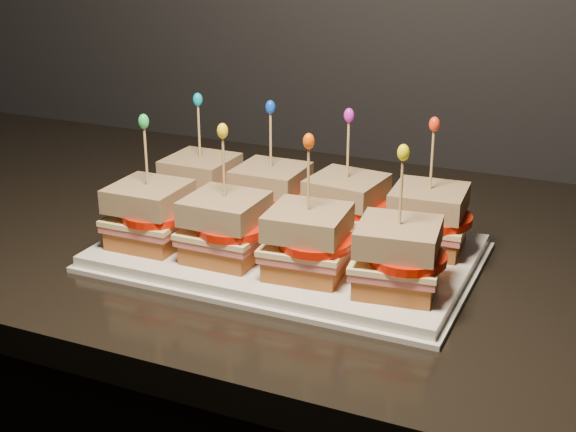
% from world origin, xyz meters
% --- Properties ---
extents(granite_slab, '(2.36, 0.70, 0.04)m').
position_xyz_m(granite_slab, '(-0.06, 1.66, 0.92)').
color(granite_slab, black).
rests_on(granite_slab, cabinet).
extents(platter, '(0.42, 0.26, 0.02)m').
position_xyz_m(platter, '(0.21, 1.57, 0.94)').
color(platter, white).
rests_on(platter, granite_slab).
extents(platter_rim, '(0.43, 0.27, 0.01)m').
position_xyz_m(platter_rim, '(0.21, 1.57, 0.94)').
color(platter_rim, white).
rests_on(platter_rim, granite_slab).
extents(sandwich_0_bread_bot, '(0.08, 0.08, 0.02)m').
position_xyz_m(sandwich_0_bread_bot, '(0.06, 1.63, 0.96)').
color(sandwich_0_bread_bot, brown).
rests_on(sandwich_0_bread_bot, platter).
extents(sandwich_0_ham, '(0.09, 0.09, 0.01)m').
position_xyz_m(sandwich_0_ham, '(0.06, 1.63, 0.98)').
color(sandwich_0_ham, '#C05256').
rests_on(sandwich_0_ham, sandwich_0_bread_bot).
extents(sandwich_0_cheese, '(0.09, 0.09, 0.01)m').
position_xyz_m(sandwich_0_cheese, '(0.06, 1.63, 0.99)').
color(sandwich_0_cheese, '#F6DA94').
rests_on(sandwich_0_cheese, sandwich_0_ham).
extents(sandwich_0_tomato, '(0.08, 0.08, 0.01)m').
position_xyz_m(sandwich_0_tomato, '(0.07, 1.63, 0.99)').
color(sandwich_0_tomato, red).
rests_on(sandwich_0_tomato, sandwich_0_cheese).
extents(sandwich_0_bread_top, '(0.08, 0.08, 0.03)m').
position_xyz_m(sandwich_0_bread_top, '(0.06, 1.63, 1.01)').
color(sandwich_0_bread_top, '#502D10').
rests_on(sandwich_0_bread_top, sandwich_0_tomato).
extents(sandwich_0_pick, '(0.00, 0.00, 0.09)m').
position_xyz_m(sandwich_0_pick, '(0.06, 1.63, 1.06)').
color(sandwich_0_pick, tan).
rests_on(sandwich_0_pick, sandwich_0_bread_top).
extents(sandwich_0_frill, '(0.01, 0.01, 0.02)m').
position_xyz_m(sandwich_0_frill, '(0.06, 1.63, 1.10)').
color(sandwich_0_frill, '#0692B5').
rests_on(sandwich_0_frill, sandwich_0_pick).
extents(sandwich_1_bread_bot, '(0.08, 0.08, 0.02)m').
position_xyz_m(sandwich_1_bread_bot, '(0.16, 1.63, 0.96)').
color(sandwich_1_bread_bot, brown).
rests_on(sandwich_1_bread_bot, platter).
extents(sandwich_1_ham, '(0.09, 0.08, 0.01)m').
position_xyz_m(sandwich_1_ham, '(0.16, 1.63, 0.98)').
color(sandwich_1_ham, '#C05256').
rests_on(sandwich_1_ham, sandwich_1_bread_bot).
extents(sandwich_1_cheese, '(0.09, 0.09, 0.01)m').
position_xyz_m(sandwich_1_cheese, '(0.16, 1.63, 0.99)').
color(sandwich_1_cheese, '#F6DA94').
rests_on(sandwich_1_cheese, sandwich_1_ham).
extents(sandwich_1_tomato, '(0.08, 0.08, 0.01)m').
position_xyz_m(sandwich_1_tomato, '(0.17, 1.63, 0.99)').
color(sandwich_1_tomato, red).
rests_on(sandwich_1_tomato, sandwich_1_cheese).
extents(sandwich_1_bread_top, '(0.08, 0.08, 0.03)m').
position_xyz_m(sandwich_1_bread_top, '(0.16, 1.63, 1.01)').
color(sandwich_1_bread_top, '#502D10').
rests_on(sandwich_1_bread_top, sandwich_1_tomato).
extents(sandwich_1_pick, '(0.00, 0.00, 0.09)m').
position_xyz_m(sandwich_1_pick, '(0.16, 1.63, 1.06)').
color(sandwich_1_pick, tan).
rests_on(sandwich_1_pick, sandwich_1_bread_top).
extents(sandwich_1_frill, '(0.01, 0.01, 0.02)m').
position_xyz_m(sandwich_1_frill, '(0.16, 1.63, 1.10)').
color(sandwich_1_frill, blue).
rests_on(sandwich_1_frill, sandwich_1_pick).
extents(sandwich_2_bread_bot, '(0.09, 0.09, 0.02)m').
position_xyz_m(sandwich_2_bread_bot, '(0.26, 1.63, 0.96)').
color(sandwich_2_bread_bot, brown).
rests_on(sandwich_2_bread_bot, platter).
extents(sandwich_2_ham, '(0.10, 0.09, 0.01)m').
position_xyz_m(sandwich_2_ham, '(0.26, 1.63, 0.98)').
color(sandwich_2_ham, '#C05256').
rests_on(sandwich_2_ham, sandwich_2_bread_bot).
extents(sandwich_2_cheese, '(0.10, 0.09, 0.01)m').
position_xyz_m(sandwich_2_cheese, '(0.26, 1.63, 0.99)').
color(sandwich_2_cheese, '#F6DA94').
rests_on(sandwich_2_cheese, sandwich_2_ham).
extents(sandwich_2_tomato, '(0.08, 0.08, 0.01)m').
position_xyz_m(sandwich_2_tomato, '(0.27, 1.63, 0.99)').
color(sandwich_2_tomato, red).
rests_on(sandwich_2_tomato, sandwich_2_cheese).
extents(sandwich_2_bread_top, '(0.09, 0.09, 0.03)m').
position_xyz_m(sandwich_2_bread_top, '(0.26, 1.63, 1.01)').
color(sandwich_2_bread_top, '#502D10').
rests_on(sandwich_2_bread_top, sandwich_2_tomato).
extents(sandwich_2_pick, '(0.00, 0.00, 0.09)m').
position_xyz_m(sandwich_2_pick, '(0.26, 1.63, 1.06)').
color(sandwich_2_pick, tan).
rests_on(sandwich_2_pick, sandwich_2_bread_top).
extents(sandwich_2_frill, '(0.01, 0.01, 0.02)m').
position_xyz_m(sandwich_2_frill, '(0.26, 1.63, 1.10)').
color(sandwich_2_frill, '#C81ACA').
rests_on(sandwich_2_frill, sandwich_2_pick).
extents(sandwich_3_bread_bot, '(0.08, 0.08, 0.02)m').
position_xyz_m(sandwich_3_bread_bot, '(0.36, 1.63, 0.96)').
color(sandwich_3_bread_bot, brown).
rests_on(sandwich_3_bread_bot, platter).
extents(sandwich_3_ham, '(0.09, 0.09, 0.01)m').
position_xyz_m(sandwich_3_ham, '(0.36, 1.63, 0.98)').
color(sandwich_3_ham, '#C05256').
rests_on(sandwich_3_ham, sandwich_3_bread_bot).
extents(sandwich_3_cheese, '(0.09, 0.09, 0.01)m').
position_xyz_m(sandwich_3_cheese, '(0.36, 1.63, 0.99)').
color(sandwich_3_cheese, '#F6DA94').
rests_on(sandwich_3_cheese, sandwich_3_ham).
extents(sandwich_3_tomato, '(0.08, 0.08, 0.01)m').
position_xyz_m(sandwich_3_tomato, '(0.37, 1.63, 0.99)').
color(sandwich_3_tomato, red).
rests_on(sandwich_3_tomato, sandwich_3_cheese).
extents(sandwich_3_bread_top, '(0.09, 0.09, 0.03)m').
position_xyz_m(sandwich_3_bread_top, '(0.36, 1.63, 1.01)').
color(sandwich_3_bread_top, '#502D10').
rests_on(sandwich_3_bread_top, sandwich_3_tomato).
extents(sandwich_3_pick, '(0.00, 0.00, 0.09)m').
position_xyz_m(sandwich_3_pick, '(0.36, 1.63, 1.06)').
color(sandwich_3_pick, tan).
rests_on(sandwich_3_pick, sandwich_3_bread_top).
extents(sandwich_3_frill, '(0.01, 0.01, 0.02)m').
position_xyz_m(sandwich_3_frill, '(0.36, 1.63, 1.10)').
color(sandwich_3_frill, red).
rests_on(sandwich_3_frill, sandwich_3_pick).
extents(sandwich_4_bread_bot, '(0.08, 0.08, 0.02)m').
position_xyz_m(sandwich_4_bread_bot, '(0.06, 1.51, 0.96)').
color(sandwich_4_bread_bot, brown).
rests_on(sandwich_4_bread_bot, platter).
extents(sandwich_4_ham, '(0.09, 0.09, 0.01)m').
position_xyz_m(sandwich_4_ham, '(0.06, 1.51, 0.98)').
color(sandwich_4_ham, '#C05256').
rests_on(sandwich_4_ham, sandwich_4_bread_bot).
extents(sandwich_4_cheese, '(0.09, 0.09, 0.01)m').
position_xyz_m(sandwich_4_cheese, '(0.06, 1.51, 0.99)').
color(sandwich_4_cheese, '#F6DA94').
rests_on(sandwich_4_cheese, sandwich_4_ham).
extents(sandwich_4_tomato, '(0.08, 0.08, 0.01)m').
position_xyz_m(sandwich_4_tomato, '(0.07, 1.51, 0.99)').
color(sandwich_4_tomato, red).
rests_on(sandwich_4_tomato, sandwich_4_cheese).
extents(sandwich_4_bread_top, '(0.08, 0.08, 0.03)m').
position_xyz_m(sandwich_4_bread_top, '(0.06, 1.51, 1.01)').
color(sandwich_4_bread_top, '#502D10').
rests_on(sandwich_4_bread_top, sandwich_4_tomato).
extents(sandwich_4_pick, '(0.00, 0.00, 0.09)m').
position_xyz_m(sandwich_4_pick, '(0.06, 1.51, 1.06)').
color(sandwich_4_pick, tan).
rests_on(sandwich_4_pick, sandwich_4_bread_top).
extents(sandwich_4_frill, '(0.01, 0.01, 0.02)m').
position_xyz_m(sandwich_4_frill, '(0.06, 1.51, 1.10)').
color(sandwich_4_frill, green).
rests_on(sandwich_4_frill, sandwich_4_pick).
extents(sandwich_5_bread_bot, '(0.08, 0.08, 0.02)m').
position_xyz_m(sandwich_5_bread_bot, '(0.16, 1.51, 0.96)').
color(sandwich_5_bread_bot, brown).
rests_on(sandwich_5_bread_bot, platter).
extents(sandwich_5_ham, '(0.09, 0.08, 0.01)m').
position_xyz_m(sandwich_5_ham, '(0.16, 1.51, 0.98)').
color(sandwich_5_ham, '#C05256').
rests_on(sandwich_5_ham, sandwich_5_bread_bot).
extents(sandwich_5_cheese, '(0.09, 0.09, 0.01)m').
position_xyz_m(sandwich_5_cheese, '(0.16, 1.51, 0.99)').
color(sandwich_5_cheese, '#F6DA94').
rests_on(sandwich_5_cheese, sandwich_5_ham).
extents(sandwich_5_tomato, '(0.08, 0.08, 0.01)m').
position_xyz_m(sandwich_5_tomato, '(0.17, 1.51, 0.99)').
color(sandwich_5_tomato, red).
rests_on(sandwich_5_tomato, sandwich_5_cheese).
extents(sandwich_5_bread_top, '(0.08, 0.08, 0.03)m').
position_xyz_m(sandwich_5_bread_top, '(0.16, 1.51, 1.01)').
color(sandwich_5_bread_top, '#502D10').
rests_on(sandwich_5_bread_top, sandwich_5_tomato).
extents(sandwich_5_pick, '(0.00, 0.00, 0.09)m').
position_xyz_m(sandwich_5_pick, '(0.16, 1.51, 1.06)').
color(sandwich_5_pick, tan).
rests_on(sandwich_5_pick, sandwich_5_bread_top).
extents(sandwich_5_frill, '(0.01, 0.01, 0.02)m').
position_xyz_m(sandwich_5_frill, '(0.16, 1.51, 1.10)').
color(sandwich_5_frill, yellow).
rests_on(sandwich_5_frill, sandwich_5_pick).
extents(sandwich_6_bread_bot, '(0.09, 0.09, 0.02)m').
position_xyz_m(sandwich_6_bread_bot, '(0.26, 1.51, 0.96)').
color(sandwich_6_bread_bot, brown).
rests_on(sandwich_6_bread_bot, platter).
extents(sandwich_6_ham, '(0.09, 0.09, 0.01)m').
position_xyz_m(sandwich_6_ham, '(0.26, 1.51, 0.98)').
color(sandwich_6_ham, '#C05256').
rests_on(sandwich_6_ham, sandwich_6_bread_bot).
extents(sandwich_6_cheese, '(0.10, 0.09, 0.01)m').
position_xyz_m(sandwich_6_cheese, '(0.26, 1.51, 0.99)').
color(sandwich_6_cheese, '#F6DA94').
rests_on(sandwich_6_cheese, sandwich_6_ham).
extents(sandwich_6_tomato, '(0.08, 0.08, 0.01)m').
position_xyz_m(sandwich_6_tomato, '(0.27, 1.51, 0.99)').
color(sandwich_6_tomato, red).
rests_on(sandwich_6_tomato, sandwich_6_cheese).
extents(sandwich_6_bread_top, '(0.09, 0.09, 0.03)m').
position_xyz_m(sandwich_6_bread_top, '(0.26, 1.51, 1.01)').
color(sandwich_6_bread_top, '#502D10').
rests_on(sandwich_6_bread_top, sandwich_6_tomato).
extents(sandwich_6_pick, '(0.00, 0.00, 0.09)m').
position_xyz_m(sandwich_6_pick, '(0.26, 1.51, 1.06)').
color(sandwich_6_pick, tan).
rests_on(sandwich_6_pick, sandwich_6_bread_top).
extents(sandwich_6_frill, '(0.01, 0.01, 0.02)m').
position_xyz_m(sandwich_6_frill, '(0.26, 1.51, 1.10)').
color(sandwich_6_frill, '#F84E05').
rests_on(sandwich_6_frill, sandwich_6_pick).
extents(sandwich_7_bread_bot, '(0.09, 0.09, 0.02)m').
position_xyz_m(sandwich_7_bread_bot, '(0.36, 1.51, 0.96)').
color(sandwich_7_bread_bot, brown).
rests_on(sandwich_7_bread_bot, platter).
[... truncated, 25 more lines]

